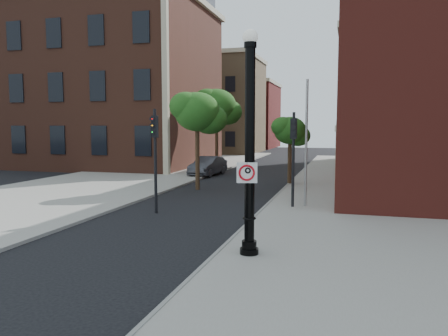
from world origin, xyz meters
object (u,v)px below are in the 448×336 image
(traffic_signal_right, at_px, (293,144))
(parked_car, at_px, (208,166))
(traffic_signal_left, at_px, (155,143))
(no_parking_sign, at_px, (247,173))
(lamppost, at_px, (250,155))

(traffic_signal_right, bearing_deg, parked_car, 124.03)
(traffic_signal_left, bearing_deg, no_parking_sign, -63.89)
(no_parking_sign, relative_size, traffic_signal_left, 0.13)
(lamppost, distance_m, traffic_signal_left, 7.10)
(no_parking_sign, height_order, traffic_signal_right, traffic_signal_right)
(parked_car, bearing_deg, lamppost, -63.92)
(no_parking_sign, xyz_separation_m, traffic_signal_right, (0.31, 7.44, 0.44))
(lamppost, distance_m, no_parking_sign, 0.48)
(no_parking_sign, bearing_deg, traffic_signal_right, 74.29)
(lamppost, height_order, traffic_signal_left, lamppost)
(traffic_signal_right, bearing_deg, lamppost, -91.98)
(lamppost, bearing_deg, parked_car, 111.38)
(lamppost, relative_size, parked_car, 1.46)
(no_parking_sign, bearing_deg, parked_car, 97.80)
(no_parking_sign, distance_m, traffic_signal_right, 7.46)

